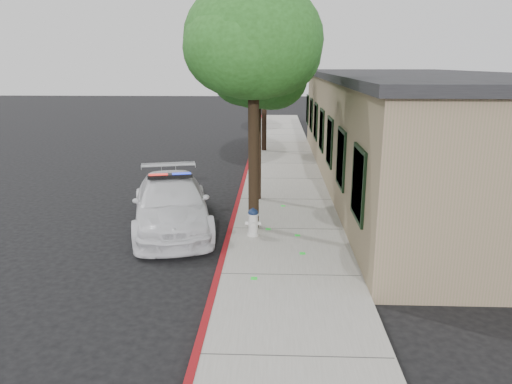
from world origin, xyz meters
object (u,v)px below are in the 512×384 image
(street_tree_mid, at_px, (258,75))
(street_tree_far, at_px, (265,68))
(clapboard_building, at_px, (416,129))
(police_car, at_px, (171,203))
(street_tree_near, at_px, (254,45))
(fire_hydrant, at_px, (253,222))

(street_tree_mid, distance_m, street_tree_far, 9.28)
(street_tree_mid, bearing_deg, clapboard_building, 26.16)
(street_tree_mid, relative_size, street_tree_far, 0.97)
(police_car, relative_size, street_tree_far, 0.98)
(clapboard_building, height_order, street_tree_mid, street_tree_mid)
(clapboard_building, relative_size, street_tree_near, 3.20)
(street_tree_far, bearing_deg, street_tree_mid, -90.09)
(street_tree_mid, bearing_deg, fire_hydrant, -90.12)
(street_tree_near, height_order, street_tree_far, street_tree_near)
(street_tree_near, bearing_deg, street_tree_far, 89.89)
(clapboard_building, relative_size, street_tree_mid, 3.85)
(clapboard_building, height_order, police_car, clapboard_building)
(fire_hydrant, distance_m, street_tree_far, 13.48)
(clapboard_building, distance_m, street_tree_near, 8.89)
(street_tree_near, distance_m, street_tree_mid, 3.07)
(street_tree_near, height_order, street_tree_mid, street_tree_near)
(clapboard_building, bearing_deg, street_tree_near, -135.37)
(street_tree_near, bearing_deg, street_tree_mid, 89.84)
(police_car, height_order, street_tree_far, street_tree_far)
(police_car, distance_m, street_tree_near, 4.89)
(police_car, xyz_separation_m, street_tree_mid, (2.37, 2.74, 3.49))
(police_car, distance_m, fire_hydrant, 2.54)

